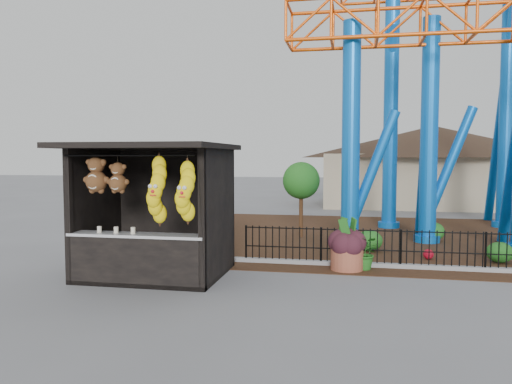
% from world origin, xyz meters
% --- Properties ---
extents(ground, '(120.00, 120.00, 0.00)m').
position_xyz_m(ground, '(0.00, 0.00, 0.00)').
color(ground, slate).
rests_on(ground, ground).
extents(mulch_bed, '(18.00, 12.00, 0.02)m').
position_xyz_m(mulch_bed, '(4.00, 8.00, 0.01)').
color(mulch_bed, '#331E11').
rests_on(mulch_bed, ground).
extents(curb, '(18.00, 0.18, 0.12)m').
position_xyz_m(curb, '(4.00, 3.00, 0.06)').
color(curb, gray).
rests_on(curb, ground).
extents(prize_booth, '(3.50, 3.40, 3.12)m').
position_xyz_m(prize_booth, '(-2.98, 0.91, 1.53)').
color(prize_booth, black).
rests_on(prize_booth, ground).
extents(picket_fence, '(12.20, 0.06, 1.00)m').
position_xyz_m(picket_fence, '(4.90, 3.00, 0.50)').
color(picket_fence, black).
rests_on(picket_fence, ground).
extents(roller_coaster, '(11.00, 6.37, 10.82)m').
position_xyz_m(roller_coaster, '(5.12, 8.23, 6.44)').
color(roller_coaster, blue).
rests_on(roller_coaster, ground).
extents(terracotta_planter, '(0.98, 0.98, 0.58)m').
position_xyz_m(terracotta_planter, '(1.47, 2.56, 0.29)').
color(terracotta_planter, '#9A4F38').
rests_on(terracotta_planter, ground).
extents(planter_foliage, '(0.70, 0.70, 0.64)m').
position_xyz_m(planter_foliage, '(1.47, 2.56, 0.90)').
color(planter_foliage, '#34141D').
rests_on(planter_foliage, terracotta_planter).
extents(potted_plant, '(0.94, 0.87, 0.87)m').
position_xyz_m(potted_plant, '(1.91, 2.70, 0.43)').
color(potted_plant, '#1A591A').
rests_on(potted_plant, ground).
extents(landscaping, '(8.26, 4.22, 0.63)m').
position_xyz_m(landscaping, '(4.91, 5.65, 0.29)').
color(landscaping, '#1E5A1A').
rests_on(landscaping, mulch_bed).
extents(pavilion, '(15.00, 15.00, 4.80)m').
position_xyz_m(pavilion, '(6.00, 20.00, 3.07)').
color(pavilion, '#BFAD8C').
rests_on(pavilion, ground).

